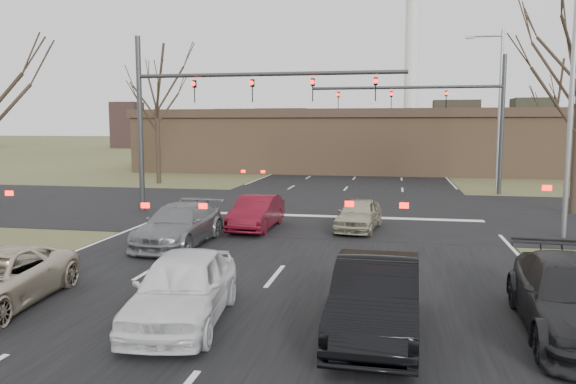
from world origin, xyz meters
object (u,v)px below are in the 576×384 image
Objects in this scene: mast_arm_near at (208,101)px; car_red_ahead at (256,213)px; streetlight_right_far at (497,100)px; car_grey_ahead at (179,225)px; building at (384,141)px; car_charcoal_sedan at (575,299)px; car_silver_ahead at (359,214)px; car_white_sedan at (183,288)px; car_black_hatch at (376,298)px; streetlight_right_near at (567,79)px; mast_arm_far at (452,107)px.

car_red_ahead is at bearing -48.10° from mast_arm_near.
streetlight_right_far is at bearing 43.89° from mast_arm_near.
streetlight_right_far reaches higher than mast_arm_near.
mast_arm_near is at bearing 101.62° from car_grey_ahead.
car_red_ahead is (1.83, 3.26, -0.04)m from car_grey_ahead.
building is 28.79m from car_red_ahead.
car_silver_ahead is (-4.78, 10.07, -0.11)m from car_charcoal_sedan.
building reaches higher than car_white_sedan.
building is 9.47× the size of car_black_hatch.
car_silver_ahead is at bearing 118.11° from car_charcoal_sedan.
mast_arm_near is 2.84× the size of car_white_sedan.
streetlight_right_near is at bearing 17.17° from car_grey_ahead.
streetlight_right_near is at bearing -12.05° from mast_arm_near.
mast_arm_far is 14.33m from car_silver_ahead.
streetlight_right_far is at bearing 58.38° from car_grey_ahead.
car_red_ahead is at bearing -123.41° from streetlight_right_far.
car_grey_ahead is at bearing -100.73° from building.
streetlight_right_far reaches higher than building.
mast_arm_far is 25.17m from car_white_sedan.
car_silver_ahead is at bearing -109.09° from mast_arm_far.
mast_arm_near is 3.38× the size of car_silver_ahead.
car_grey_ahead is at bearing -164.01° from streetlight_right_near.
car_grey_ahead is (-6.78, 6.99, -0.05)m from car_black_hatch.
car_black_hatch is 1.25× the size of car_silver_ahead.
car_charcoal_sedan reaches higher than car_grey_ahead.
streetlight_right_near reaches higher than car_white_sedan.
streetlight_right_near reaches higher than mast_arm_far.
streetlight_right_near is at bearing 79.62° from car_charcoal_sedan.
car_white_sedan is (-10.42, -27.71, -4.86)m from streetlight_right_far.
car_black_hatch reaches higher than car_silver_ahead.
car_red_ahead is (-8.35, -13.41, -4.37)m from mast_arm_far.
mast_arm_near is 6.38m from car_red_ahead.
mast_arm_near is 1.21× the size of streetlight_right_near.
streetlight_right_near is 12.05m from car_red_ahead.
building is 15.75m from mast_arm_far.
mast_arm_far reaches higher than car_silver_ahead.
car_silver_ahead is (-7.60, -16.89, -4.98)m from streetlight_right_far.
mast_arm_far is at bearing -128.11° from streetlight_right_far.
car_black_hatch reaches higher than car_charcoal_sedan.
car_silver_ahead is at bearing -90.57° from building.
car_grey_ahead is at bearing -118.12° from car_red_ahead.
car_silver_ahead is (-0.28, -27.89, -2.05)m from building.
car_white_sedan is at bearing -94.58° from building.
car_charcoal_sedan is (4.50, -37.96, -1.95)m from building.
car_red_ahead reaches higher than car_silver_ahead.
car_grey_ahead is at bearing 135.23° from car_black_hatch.
mast_arm_near is 3.09× the size of car_red_ahead.
building is 27.96m from car_silver_ahead.
building is 4.24× the size of streetlight_right_far.
mast_arm_far is 5.12m from streetlight_right_far.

